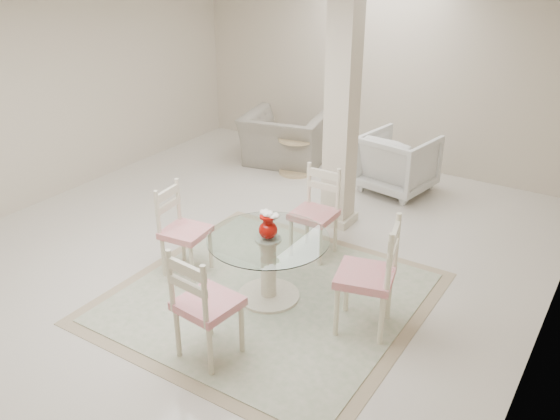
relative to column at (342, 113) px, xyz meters
The scene contains 13 objects.
ground 1.94m from the column, 111.04° to the right, with size 7.00×7.00×0.00m, color beige.
room_shell 1.48m from the column, 111.04° to the right, with size 6.02×7.02×2.71m.
column is the anchor object (origin of this frame).
area_rug 2.26m from the column, 83.34° to the right, with size 2.77×2.77×0.02m.
dining_table 2.08m from the column, 83.34° to the right, with size 1.12×1.12×0.65m.
red_vase 1.90m from the column, 83.32° to the right, with size 0.20×0.17×0.26m.
dining_chair_east 2.25m from the column, 54.49° to the right, with size 0.57×0.57×1.17m.
dining_chair_north 1.12m from the column, 78.97° to the right, with size 0.43×0.43×1.06m.
dining_chair_west 2.19m from the column, 113.32° to the right, with size 0.46×0.46×1.04m.
dining_chair_south 2.94m from the column, 84.74° to the right, with size 0.49×0.49×1.12m.
recliner_taupe 2.29m from the column, 139.73° to the left, with size 1.16×1.01×0.75m, color gray.
armchair_white 1.61m from the column, 79.95° to the left, with size 0.84×0.87×0.79m, color silver.
side_table 1.98m from the column, 138.76° to the left, with size 0.50×0.50×0.52m.
Camera 1 is at (3.36, -4.45, 3.19)m, focal length 38.00 mm.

